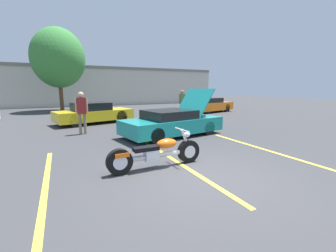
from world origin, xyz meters
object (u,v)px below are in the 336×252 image
(show_car_hood_open, at_px, (173,123))
(tree_background, at_px, (58,58))
(spectator_by_show_car, at_px, (182,101))
(motorcycle, at_px, (156,153))
(parked_car_mid_row, at_px, (94,113))
(spectator_near_motorcycle, at_px, (82,109))
(parked_car_right_row, at_px, (210,105))

(show_car_hood_open, bearing_deg, tree_background, 96.81)
(spectator_by_show_car, bearing_deg, show_car_hood_open, -122.76)
(motorcycle, distance_m, show_car_hood_open, 3.99)
(motorcycle, bearing_deg, parked_car_mid_row, 90.64)
(tree_background, height_order, show_car_hood_open, tree_background)
(motorcycle, xyz_separation_m, spectator_by_show_car, (5.65, 8.77, 0.73))
(show_car_hood_open, height_order, spectator_by_show_car, show_car_hood_open)
(show_car_hood_open, distance_m, spectator_near_motorcycle, 4.02)
(parked_car_mid_row, bearing_deg, tree_background, 86.15)
(parked_car_right_row, distance_m, spectator_by_show_car, 3.95)
(parked_car_right_row, relative_size, spectator_near_motorcycle, 2.38)
(show_car_hood_open, xyz_separation_m, spectator_by_show_car, (3.49, 5.42, 0.57))
(parked_car_mid_row, height_order, spectator_by_show_car, spectator_by_show_car)
(spectator_by_show_car, bearing_deg, motorcycle, -122.78)
(parked_car_mid_row, bearing_deg, show_car_hood_open, -77.20)
(parked_car_mid_row, bearing_deg, spectator_by_show_car, -10.43)
(show_car_hood_open, bearing_deg, motorcycle, -133.14)
(parked_car_mid_row, height_order, parked_car_right_row, parked_car_right_row)
(parked_car_right_row, relative_size, spectator_by_show_car, 2.37)
(parked_car_mid_row, bearing_deg, motorcycle, -101.57)
(tree_background, bearing_deg, parked_car_mid_row, -79.44)
(show_car_hood_open, height_order, parked_car_mid_row, show_car_hood_open)
(tree_background, height_order, parked_car_right_row, tree_background)
(motorcycle, height_order, parked_car_mid_row, parked_car_mid_row)
(show_car_hood_open, bearing_deg, spectator_near_motorcycle, 139.60)
(show_car_hood_open, height_order, spectator_near_motorcycle, show_car_hood_open)
(spectator_by_show_car, bearing_deg, spectator_near_motorcycle, -153.69)
(tree_background, distance_m, parked_car_right_row, 13.44)
(tree_background, relative_size, motorcycle, 2.75)
(motorcycle, xyz_separation_m, spectator_near_motorcycle, (-1.29, 5.34, 0.73))
(tree_background, relative_size, spectator_near_motorcycle, 3.78)
(tree_background, relative_size, parked_car_right_row, 1.59)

